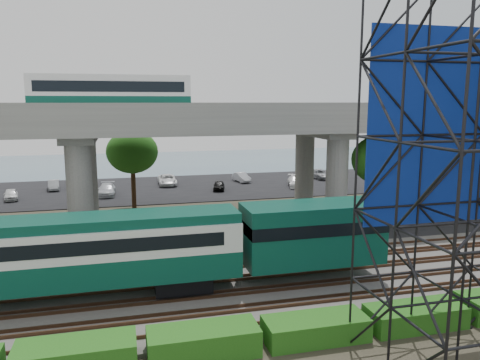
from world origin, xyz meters
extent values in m
plane|color=#474233|center=(0.00, 0.00, 0.00)|extent=(140.00, 140.00, 0.00)
cube|color=slate|center=(0.00, 2.00, 0.10)|extent=(90.00, 12.00, 0.20)
cube|color=black|center=(0.00, 10.50, 0.04)|extent=(90.00, 5.00, 0.08)
cube|color=black|center=(0.00, 34.00, 0.04)|extent=(90.00, 18.00, 0.08)
cube|color=#466074|center=(0.00, 56.00, 0.01)|extent=(140.00, 40.00, 0.03)
cube|color=#472D1E|center=(0.00, -2.72, 0.28)|extent=(90.00, 0.08, 0.16)
cube|color=#472D1E|center=(0.00, -1.28, 0.28)|extent=(90.00, 0.08, 0.16)
cube|color=#472D1E|center=(0.00, -0.72, 0.28)|extent=(90.00, 0.08, 0.16)
cube|color=#472D1E|center=(0.00, 0.72, 0.28)|extent=(90.00, 0.08, 0.16)
cube|color=#472D1E|center=(0.00, 1.28, 0.28)|extent=(90.00, 0.08, 0.16)
cube|color=#472D1E|center=(0.00, 2.72, 0.28)|extent=(90.00, 0.08, 0.16)
cube|color=#472D1E|center=(0.00, 3.28, 0.28)|extent=(90.00, 0.08, 0.16)
cube|color=#472D1E|center=(0.00, 4.72, 0.28)|extent=(90.00, 0.08, 0.16)
cube|color=#472D1E|center=(0.00, 5.28, 0.28)|extent=(90.00, 0.08, 0.16)
cube|color=#472D1E|center=(0.00, 6.72, 0.28)|extent=(90.00, 0.08, 0.16)
cube|color=black|center=(-4.06, 2.00, 0.81)|extent=(3.00, 2.20, 0.90)
cube|color=#094335|center=(-10.56, 2.00, 1.96)|extent=(19.00, 3.00, 1.40)
cube|color=silver|center=(-10.56, 2.00, 3.41)|extent=(19.00, 3.00, 1.50)
cube|color=#094335|center=(-10.56, 2.00, 4.41)|extent=(19.00, 2.60, 0.50)
cube|color=black|center=(-9.56, 2.00, 3.46)|extent=(15.00, 3.06, 0.70)
cube|color=#094335|center=(3.44, 2.00, 2.96)|extent=(8.00, 3.00, 3.40)
cube|color=#9E9B93|center=(0.00, 16.00, 8.60)|extent=(80.00, 12.00, 1.20)
cube|color=#9E9B93|center=(0.00, 10.25, 9.75)|extent=(80.00, 0.50, 1.10)
cube|color=#9E9B93|center=(0.00, 21.75, 9.75)|extent=(80.00, 0.50, 1.10)
cylinder|color=#9E9B93|center=(-10.00, 12.50, 4.00)|extent=(1.80, 1.80, 8.00)
cylinder|color=#9E9B93|center=(-10.00, 19.50, 4.00)|extent=(1.80, 1.80, 8.00)
cube|color=#9E9B93|center=(-10.00, 16.00, 7.70)|extent=(2.40, 9.00, 0.60)
cylinder|color=#9E9B93|center=(10.00, 12.50, 4.00)|extent=(1.80, 1.80, 8.00)
cylinder|color=#9E9B93|center=(10.00, 19.50, 4.00)|extent=(1.80, 1.80, 8.00)
cube|color=#9E9B93|center=(10.00, 16.00, 7.70)|extent=(2.40, 9.00, 0.60)
cylinder|color=#9E9B93|center=(28.00, 19.50, 4.00)|extent=(1.80, 1.80, 8.00)
cube|color=black|center=(-7.56, 16.00, 9.55)|extent=(12.00, 2.50, 0.70)
cube|color=#094335|center=(-7.56, 16.00, 10.35)|extent=(12.00, 2.50, 0.90)
cube|color=silver|center=(-7.56, 16.00, 11.45)|extent=(12.00, 2.50, 1.30)
cube|color=black|center=(-7.56, 16.00, 11.50)|extent=(11.00, 2.56, 0.80)
cube|color=silver|center=(-7.56, 16.00, 12.25)|extent=(12.00, 2.40, 0.30)
cube|color=navy|center=(6.78, -4.95, 9.30)|extent=(8.10, 0.08, 8.25)
cube|color=#195613|center=(-9.00, -4.30, 0.60)|extent=(4.60, 1.80, 1.20)
cube|color=#195613|center=(-4.00, -4.30, 0.58)|extent=(4.60, 1.80, 1.15)
cube|color=#195613|center=(1.00, -4.30, 0.52)|extent=(4.60, 1.80, 1.03)
cube|color=#195613|center=(6.00, -4.30, 0.51)|extent=(4.60, 1.80, 1.01)
cylinder|color=#382314|center=(14.00, 12.50, 2.40)|extent=(0.44, 0.44, 4.80)
ellipsoid|color=#195613|center=(14.00, 12.50, 5.60)|extent=(4.94, 4.94, 4.18)
cylinder|color=#382314|center=(-6.00, 24.00, 2.40)|extent=(0.44, 0.44, 4.80)
ellipsoid|color=#195613|center=(-6.00, 24.00, 5.60)|extent=(4.94, 4.94, 4.18)
imported|color=black|center=(-6.27, 9.80, 0.71)|extent=(4.92, 3.27, 1.25)
imported|color=silver|center=(-18.58, 31.00, 0.65)|extent=(2.00, 3.56, 1.14)
imported|color=#919498|center=(-14.97, 36.00, 0.65)|extent=(1.66, 3.57, 1.13)
imported|color=#B3B6BC|center=(-8.78, 31.00, 0.72)|extent=(1.95, 4.48, 1.28)
imported|color=silver|center=(-1.61, 36.00, 0.73)|extent=(2.23, 4.70, 1.30)
imported|color=black|center=(3.94, 31.00, 0.63)|extent=(2.00, 3.41, 1.09)
imported|color=#AEB0B6|center=(7.99, 36.00, 0.67)|extent=(1.83, 3.72, 1.17)
imported|color=white|center=(13.58, 31.00, 0.72)|extent=(2.86, 4.73, 1.28)
imported|color=#929499|center=(18.95, 36.00, 0.69)|extent=(2.65, 4.63, 1.22)
camera|label=1|loc=(-6.94, -22.09, 10.38)|focal=35.00mm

